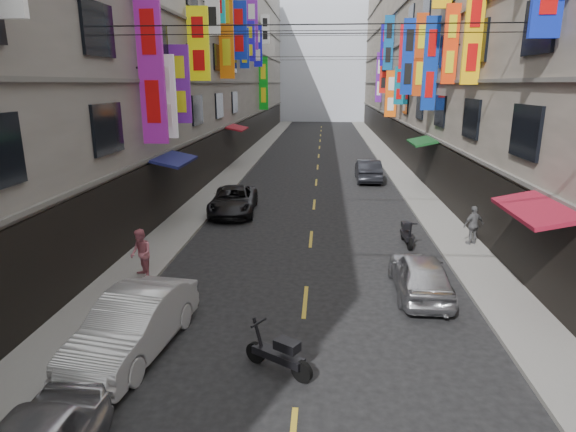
% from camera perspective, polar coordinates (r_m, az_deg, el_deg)
% --- Properties ---
extents(sidewalk_left, '(2.00, 90.00, 0.12)m').
position_cam_1_polar(sidewalk_left, '(38.25, -5.54, 5.98)').
color(sidewalk_left, slate).
rests_on(sidewalk_left, ground).
extents(sidewalk_right, '(2.00, 90.00, 0.12)m').
position_cam_1_polar(sidewalk_right, '(38.10, 12.64, 5.65)').
color(sidewalk_right, slate).
rests_on(sidewalk_right, ground).
extents(building_row_left, '(10.14, 90.00, 19.00)m').
position_cam_1_polar(building_row_left, '(39.34, -15.08, 19.59)').
color(building_row_left, gray).
rests_on(building_row_left, ground).
extents(building_row_right, '(10.14, 90.00, 19.00)m').
position_cam_1_polar(building_row_right, '(39.05, 22.73, 19.00)').
color(building_row_right, '#A29588').
rests_on(building_row_right, ground).
extents(haze_block, '(18.00, 8.00, 22.00)m').
position_cam_1_polar(haze_block, '(87.30, 4.19, 18.49)').
color(haze_block, silver).
rests_on(haze_block, ground).
extents(shop_signage, '(14.00, 55.00, 11.05)m').
position_cam_1_polar(shop_signage, '(30.61, 3.02, 20.71)').
color(shop_signage, '#0D309F').
rests_on(shop_signage, ground).
extents(street_awnings, '(13.99, 35.20, 0.41)m').
position_cam_1_polar(street_awnings, '(21.50, -0.38, 6.62)').
color(street_awnings, '#124513').
rests_on(street_awnings, ground).
extents(overhead_cables, '(14.00, 38.04, 1.24)m').
position_cam_1_polar(overhead_cables, '(25.31, 3.43, 21.09)').
color(overhead_cables, black).
rests_on(overhead_cables, ground).
extents(lane_markings, '(0.12, 80.20, 0.01)m').
position_cam_1_polar(lane_markings, '(34.75, 3.46, 4.98)').
color(lane_markings, gold).
rests_on(lane_markings, ground).
extents(scooter_crossing, '(1.60, 1.05, 1.14)m').
position_cam_1_polar(scooter_crossing, '(11.20, -1.06, -16.10)').
color(scooter_crossing, black).
rests_on(scooter_crossing, ground).
extents(scooter_far_right, '(0.50, 1.80, 1.14)m').
position_cam_1_polar(scooter_far_right, '(19.95, 13.89, -2.09)').
color(scooter_far_right, black).
rests_on(scooter_far_right, ground).
extents(car_left_mid, '(2.09, 4.60, 1.46)m').
position_cam_1_polar(car_left_mid, '(12.37, -17.83, -12.11)').
color(car_left_mid, silver).
rests_on(car_left_mid, ground).
extents(car_left_far, '(2.46, 4.80, 1.30)m').
position_cam_1_polar(car_left_far, '(24.20, -6.48, 1.84)').
color(car_left_far, black).
rests_on(car_left_far, ground).
extents(car_right_mid, '(1.61, 3.92, 1.33)m').
position_cam_1_polar(car_right_mid, '(15.37, 15.40, -6.65)').
color(car_right_mid, '#B7B7BC').
rests_on(car_right_mid, ground).
extents(car_right_far, '(1.53, 4.37, 1.44)m').
position_cam_1_polar(car_right_far, '(32.60, 9.45, 5.38)').
color(car_right_far, '#27282F').
rests_on(car_right_far, ground).
extents(pedestrian_lfar, '(0.92, 0.96, 1.63)m').
position_cam_1_polar(pedestrian_lfar, '(16.45, -17.04, -4.29)').
color(pedestrian_lfar, '#CD6C7C').
rests_on(pedestrian_lfar, sidewalk_left).
extents(pedestrian_rfar, '(1.05, 0.84, 1.56)m').
position_cam_1_polar(pedestrian_rfar, '(20.35, 21.12, -1.01)').
color(pedestrian_rfar, slate).
rests_on(pedestrian_rfar, sidewalk_right).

